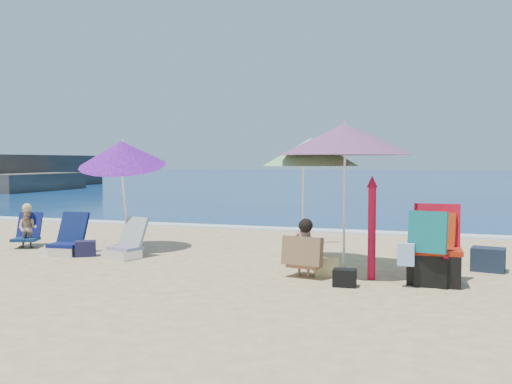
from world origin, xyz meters
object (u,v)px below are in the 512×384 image
(umbrella_striped, at_px, (310,152))
(person_left, at_px, (28,228))
(umbrella_blue, at_px, (122,153))
(camp_chair_left, at_px, (437,260))
(umbrella_turquoise, at_px, (345,139))
(chair_navy, at_px, (67,243))
(camp_chair_right, at_px, (430,258))
(chair_rainbow, at_px, (126,248))
(furled_umbrella, at_px, (372,223))
(person_center, at_px, (304,249))

(umbrella_striped, height_order, person_left, umbrella_striped)
(umbrella_blue, distance_m, camp_chair_left, 5.57)
(umbrella_turquoise, bearing_deg, camp_chair_left, -17.17)
(umbrella_blue, xyz_separation_m, chair_navy, (-0.65, -0.69, -1.52))
(person_left, bearing_deg, umbrella_striped, 0.41)
(person_left, bearing_deg, chair_navy, -19.59)
(umbrella_turquoise, height_order, umbrella_blue, umbrella_turquoise)
(umbrella_turquoise, distance_m, umbrella_blue, 4.09)
(camp_chair_right, height_order, person_left, camp_chair_right)
(chair_rainbow, bearing_deg, person_left, 169.25)
(chair_rainbow, relative_size, camp_chair_left, 0.70)
(person_left, bearing_deg, furled_umbrella, -7.94)
(umbrella_blue, relative_size, person_center, 2.60)
(umbrella_striped, xyz_separation_m, camp_chair_left, (1.85, -0.92, -1.40))
(camp_chair_left, relative_size, person_left, 1.29)
(umbrella_striped, xyz_separation_m, furled_umbrella, (1.03, -0.91, -0.95))
(umbrella_blue, bearing_deg, umbrella_turquoise, -10.86)
(umbrella_blue, distance_m, person_left, 2.26)
(umbrella_turquoise, distance_m, person_left, 6.03)
(umbrella_striped, bearing_deg, chair_navy, -173.73)
(furled_umbrella, distance_m, camp_chair_left, 0.94)
(umbrella_turquoise, distance_m, camp_chair_left, 2.04)
(umbrella_turquoise, distance_m, umbrella_striped, 0.82)
(umbrella_striped, bearing_deg, person_left, -179.59)
(umbrella_striped, distance_m, umbrella_blue, 3.42)
(umbrella_turquoise, relative_size, furled_umbrella, 1.54)
(furled_umbrella, distance_m, camp_chair_right, 0.85)
(umbrella_striped, bearing_deg, umbrella_turquoise, -41.50)
(person_center, bearing_deg, camp_chair_left, 3.47)
(chair_rainbow, bearing_deg, chair_navy, 178.80)
(umbrella_blue, relative_size, furled_umbrella, 1.51)
(person_center, bearing_deg, camp_chair_right, 1.49)
(chair_navy, bearing_deg, camp_chair_right, -5.22)
(person_left, bearing_deg, camp_chair_left, -7.10)
(camp_chair_left, height_order, camp_chair_right, camp_chair_left)
(chair_rainbow, xyz_separation_m, person_left, (-2.29, 0.43, 0.19))
(umbrella_striped, xyz_separation_m, chair_navy, (-4.06, -0.45, -1.52))
(umbrella_turquoise, distance_m, furled_umbrella, 1.25)
(chair_navy, distance_m, camp_chair_left, 5.93)
(umbrella_blue, bearing_deg, furled_umbrella, -14.48)
(umbrella_striped, relative_size, umbrella_blue, 0.94)
(furled_umbrella, bearing_deg, umbrella_blue, 165.52)
(umbrella_blue, bearing_deg, camp_chair_left, -12.39)
(furled_umbrella, distance_m, person_left, 6.32)
(chair_navy, relative_size, camp_chair_right, 0.73)
(umbrella_turquoise, distance_m, chair_navy, 4.96)
(umbrella_turquoise, height_order, person_left, umbrella_turquoise)
(chair_rainbow, bearing_deg, furled_umbrella, -6.30)
(chair_rainbow, height_order, camp_chair_left, camp_chair_left)
(furled_umbrella, height_order, camp_chair_left, furled_umbrella)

